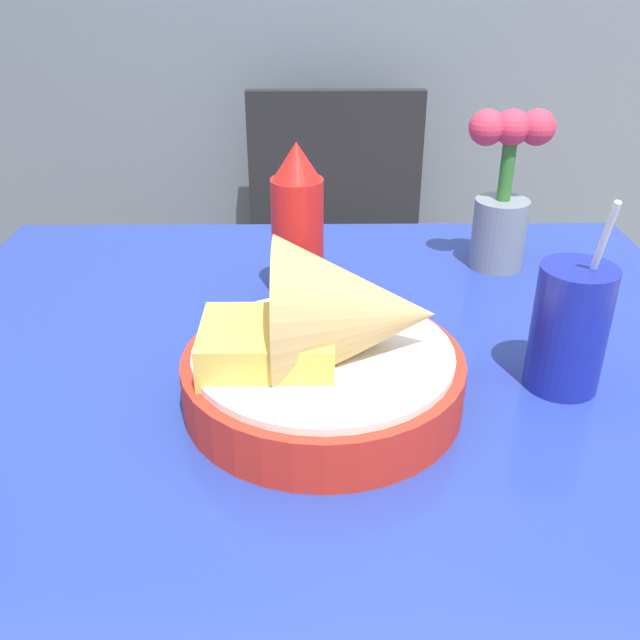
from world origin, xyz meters
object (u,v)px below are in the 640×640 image
at_px(drink_cup, 569,332).
at_px(ketchup_bottle, 297,225).
at_px(chair_far_window, 335,260).
at_px(food_basket, 330,350).
at_px(flower_vase, 504,196).

bearing_deg(drink_cup, ketchup_bottle, 141.95).
height_order(chair_far_window, food_basket, food_basket).
distance_m(chair_far_window, drink_cup, 0.95).
distance_m(food_basket, drink_cup, 0.26).
bearing_deg(chair_far_window, ketchup_bottle, -96.46).
height_order(ketchup_bottle, drink_cup, drink_cup).
height_order(chair_far_window, ketchup_bottle, ketchup_bottle).
relative_size(drink_cup, flower_vase, 0.95).
relative_size(chair_far_window, flower_vase, 3.92).
height_order(food_basket, drink_cup, drink_cup).
bearing_deg(food_basket, drink_cup, 6.96).
xyz_separation_m(food_basket, ketchup_bottle, (-0.04, 0.26, 0.04)).
distance_m(food_basket, flower_vase, 0.44).
distance_m(ketchup_bottle, flower_vase, 0.31).
bearing_deg(drink_cup, food_basket, -173.04).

